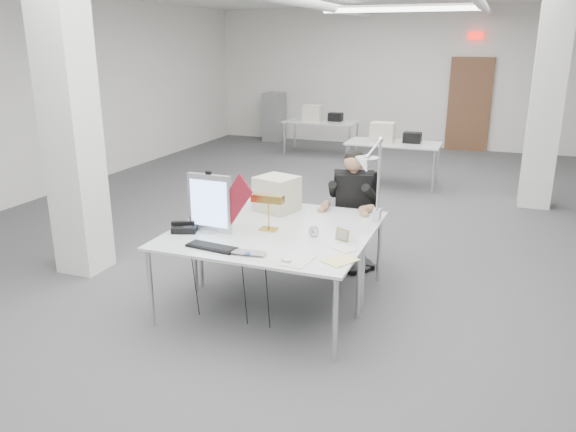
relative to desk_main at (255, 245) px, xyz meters
The scene contains 23 objects.
room_shell 2.80m from the desk_main, 89.21° to the left, with size 10.04×14.04×3.24m.
desk_main is the anchor object (origin of this frame).
desk_second 0.90m from the desk_main, 90.00° to the left, with size 1.80×0.90×0.03m, color silver.
bg_desk_a 5.50m from the desk_main, 87.92° to the left, with size 1.60×0.80×0.03m, color silver.
bg_desk_b 7.91m from the desk_main, 103.16° to the left, with size 1.60×0.80×0.03m, color silver.
filing_cabinet 9.80m from the desk_main, 110.93° to the left, with size 0.45×0.55×1.20m, color gray.
office_chair 1.65m from the desk_main, 72.97° to the left, with size 0.57×0.57×1.17m, color black, non-canonical shape.
seated_person 1.60m from the desk_main, 72.44° to the left, with size 0.53×0.67×1.00m, color black, non-canonical shape.
monitor 0.62m from the desk_main, 161.49° to the left, with size 0.43×0.04×0.54m, color #B6B7BB.
pennant 0.45m from the desk_main, 151.45° to the left, with size 0.52×0.01×0.21m, color maroon.
keyboard 0.38m from the desk_main, 142.98° to the right, with size 0.45×0.15×0.02m, color black.
laptop 0.30m from the desk_main, 79.03° to the right, with size 0.28×0.18×0.02m, color #AEAFB3.
mouse 0.50m from the desk_main, 37.00° to the right, with size 0.09×0.06×0.04m, color silver.
bankers_lamp 0.43m from the desk_main, 94.82° to the left, with size 0.31×0.12×0.35m, color gold, non-canonical shape.
desk_phone 0.76m from the desk_main, behind, with size 0.22×0.20×0.06m, color black.
picture_frame_left 0.83m from the desk_main, 152.07° to the left, with size 0.14×0.01×0.11m, color olive.
picture_frame_right 0.77m from the desk_main, 27.33° to the left, with size 0.14×0.01×0.11m, color #A38946.
desk_clock 0.56m from the desk_main, 41.68° to the left, with size 0.09×0.09×0.03m, color #ACACB1.
paper_stack_a 0.54m from the desk_main, 27.71° to the right, with size 0.20×0.29×0.01m, color silver.
paper_stack_b 0.81m from the desk_main, ahead, with size 0.19×0.26×0.01m, color #E7DE8A.
paper_stack_c 0.77m from the desk_main, 11.02° to the left, with size 0.19×0.13×0.01m, color silver.
beige_monitor 1.04m from the desk_main, 100.95° to the left, with size 0.38×0.36×0.36m, color #B8B399.
architect_lamp 1.22m from the desk_main, 42.04° to the left, with size 0.22×0.64×0.82m, color silver, non-canonical shape.
Camera 1 is at (1.87, -6.69, 2.44)m, focal length 35.00 mm.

